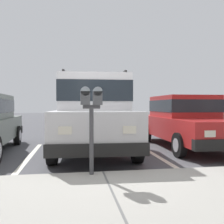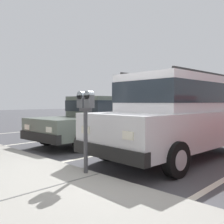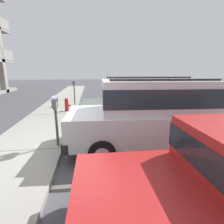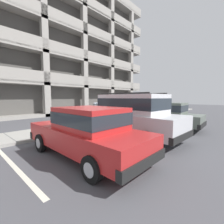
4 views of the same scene
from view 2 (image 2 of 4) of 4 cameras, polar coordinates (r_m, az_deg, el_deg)
ground_plane at (r=4.64m, az=-0.90°, el=-15.35°), size 80.00×80.00×0.10m
sidewalk at (r=3.85m, az=-15.45°, el=-17.46°), size 40.00×2.20×0.12m
parking_stall_lines at (r=6.64m, az=-1.72°, el=-9.48°), size 12.45×4.80×0.01m
silver_suv at (r=6.30m, az=14.82°, el=-0.23°), size 2.17×4.86×2.03m
dark_hatchback at (r=8.38m, az=-3.05°, el=-1.39°), size 1.99×4.56×1.54m
parking_meter_near at (r=4.34m, az=-6.08°, el=0.02°), size 0.35×0.12×1.43m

